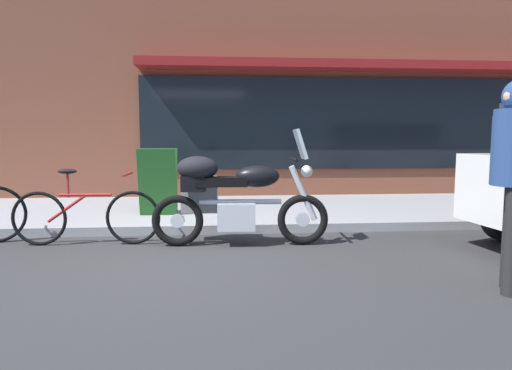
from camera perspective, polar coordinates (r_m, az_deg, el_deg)
The scene contains 5 objects.
ground_plane at distance 4.69m, azimuth -10.98°, elevation -9.91°, with size 80.00×80.00×0.00m, color #313131.
storefront_building at distance 10.86m, azimuth 27.40°, elevation 18.10°, with size 20.06×0.90×7.50m.
touring_motorcycle at distance 5.33m, azimuth -3.42°, elevation -1.34°, with size 2.09×0.72×1.38m.
parked_bicycle at distance 5.72m, azimuth -20.80°, elevation -3.60°, with size 1.75×0.48×0.91m.
sandwich_board_sign at distance 6.86m, azimuth -12.31°, elevation 0.42°, with size 0.55×0.42×0.99m.
Camera 1 is at (0.51, -4.48, 1.28)m, focal length 31.53 mm.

